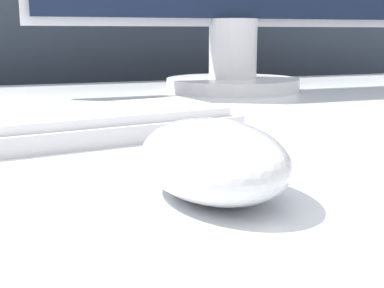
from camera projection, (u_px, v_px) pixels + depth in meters
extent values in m
cube|color=#333D4C|center=(38.00, 133.00, 1.11)|extent=(5.00, 0.03, 1.19)
ellipsoid|color=silver|center=(213.00, 159.00, 0.30)|extent=(0.08, 0.11, 0.04)
cube|color=silver|center=(18.00, 134.00, 0.45)|extent=(0.39, 0.17, 0.02)
cube|color=silver|center=(17.00, 120.00, 0.44)|extent=(0.37, 0.16, 0.01)
cylinder|color=silver|center=(232.00, 84.00, 0.85)|extent=(0.21, 0.21, 0.02)
cylinder|color=silver|center=(233.00, 49.00, 0.84)|extent=(0.08, 0.08, 0.09)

